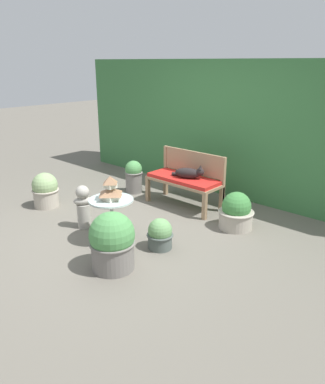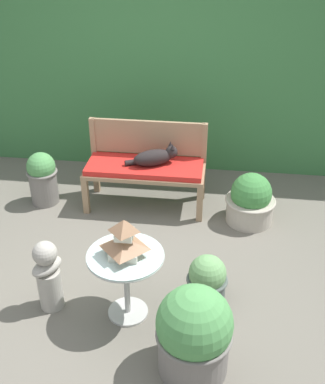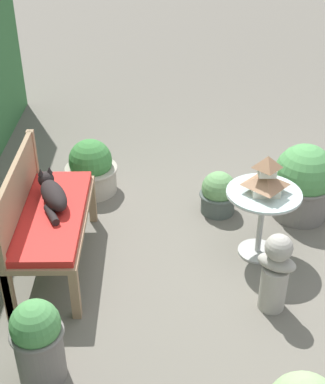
{
  "view_description": "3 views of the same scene",
  "coord_description": "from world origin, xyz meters",
  "px_view_note": "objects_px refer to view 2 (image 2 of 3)",
  "views": [
    {
      "loc": [
        3.53,
        -3.15,
        2.2
      ],
      "look_at": [
        0.05,
        0.67,
        0.39
      ],
      "focal_mm": 35.0,
      "sensor_mm": 36.0,
      "label": 1
    },
    {
      "loc": [
        0.72,
        -3.02,
        2.72
      ],
      "look_at": [
        0.24,
        0.78,
        0.43
      ],
      "focal_mm": 45.0,
      "sensor_mm": 36.0,
      "label": 2
    },
    {
      "loc": [
        -3.25,
        0.45,
        2.66
      ],
      "look_at": [
        0.07,
        0.41,
        0.6
      ],
      "focal_mm": 50.0,
      "sensor_mm": 36.0,
      "label": 3
    }
  ],
  "objects_px": {
    "pagoda_birdhouse": "(125,240)",
    "potted_plant_table_far": "(207,279)",
    "potted_plant_bench_right": "(250,201)",
    "patio_table": "(126,268)",
    "potted_plant_hedge_corner": "(194,333)",
    "potted_plant_bench_left": "(43,177)",
    "cat": "(155,157)",
    "garden_bench": "(145,170)",
    "garden_bust": "(48,275)"
  },
  "relations": [
    {
      "from": "pagoda_birdhouse",
      "to": "potted_plant_table_far",
      "type": "xyz_separation_m",
      "value": [
        0.59,
        0.26,
        -0.51
      ]
    },
    {
      "from": "potted_plant_bench_right",
      "to": "patio_table",
      "type": "bearing_deg",
      "value": -124.35
    },
    {
      "from": "potted_plant_hedge_corner",
      "to": "potted_plant_bench_left",
      "type": "distance_m",
      "value": 2.59
    },
    {
      "from": "pagoda_birdhouse",
      "to": "potted_plant_bench_left",
      "type": "relative_size",
      "value": 0.53
    },
    {
      "from": "cat",
      "to": "potted_plant_bench_right",
      "type": "distance_m",
      "value": 1.04
    },
    {
      "from": "garden_bench",
      "to": "cat",
      "type": "relative_size",
      "value": 2.32
    },
    {
      "from": "pagoda_birdhouse",
      "to": "garden_bust",
      "type": "bearing_deg",
      "value": 179.5
    },
    {
      "from": "pagoda_birdhouse",
      "to": "potted_plant_hedge_corner",
      "type": "bearing_deg",
      "value": -39.99
    },
    {
      "from": "pagoda_birdhouse",
      "to": "patio_table",
      "type": "bearing_deg",
      "value": 90.0
    },
    {
      "from": "pagoda_birdhouse",
      "to": "garden_bust",
      "type": "relative_size",
      "value": 0.49
    },
    {
      "from": "potted_plant_bench_right",
      "to": "garden_bench",
      "type": "bearing_deg",
      "value": 171.42
    },
    {
      "from": "garden_bench",
      "to": "potted_plant_hedge_corner",
      "type": "bearing_deg",
      "value": -72.33
    },
    {
      "from": "garden_bust",
      "to": "potted_plant_hedge_corner",
      "type": "bearing_deg",
      "value": -82.61
    },
    {
      "from": "potted_plant_hedge_corner",
      "to": "potted_plant_table_far",
      "type": "height_order",
      "value": "potted_plant_hedge_corner"
    },
    {
      "from": "patio_table",
      "to": "potted_plant_bench_right",
      "type": "height_order",
      "value": "patio_table"
    },
    {
      "from": "garden_bench",
      "to": "potted_plant_bench_right",
      "type": "height_order",
      "value": "potted_plant_bench_right"
    },
    {
      "from": "potted_plant_hedge_corner",
      "to": "potted_plant_bench_right",
      "type": "relative_size",
      "value": 1.29
    },
    {
      "from": "cat",
      "to": "patio_table",
      "type": "bearing_deg",
      "value": -115.17
    },
    {
      "from": "potted_plant_bench_right",
      "to": "potted_plant_table_far",
      "type": "height_order",
      "value": "potted_plant_bench_right"
    },
    {
      "from": "garden_bust",
      "to": "potted_plant_table_far",
      "type": "height_order",
      "value": "garden_bust"
    },
    {
      "from": "pagoda_birdhouse",
      "to": "potted_plant_bench_right",
      "type": "height_order",
      "value": "pagoda_birdhouse"
    },
    {
      "from": "garden_bust",
      "to": "potted_plant_bench_left",
      "type": "xyz_separation_m",
      "value": [
        -0.57,
        1.49,
        -0.01
      ]
    },
    {
      "from": "garden_bench",
      "to": "cat",
      "type": "bearing_deg",
      "value": 1.99
    },
    {
      "from": "garden_bust",
      "to": "cat",
      "type": "bearing_deg",
      "value": 8.01
    },
    {
      "from": "patio_table",
      "to": "garden_bust",
      "type": "bearing_deg",
      "value": 179.5
    },
    {
      "from": "garden_bench",
      "to": "cat",
      "type": "xyz_separation_m",
      "value": [
        0.1,
        0.0,
        0.16
      ]
    },
    {
      "from": "cat",
      "to": "potted_plant_hedge_corner",
      "type": "xyz_separation_m",
      "value": [
        0.54,
        -2.02,
        -0.24
      ]
    },
    {
      "from": "potted_plant_table_far",
      "to": "pagoda_birdhouse",
      "type": "bearing_deg",
      "value": -156.31
    },
    {
      "from": "pagoda_birdhouse",
      "to": "potted_plant_hedge_corner",
      "type": "distance_m",
      "value": 0.79
    },
    {
      "from": "potted_plant_bench_right",
      "to": "garden_bust",
      "type": "bearing_deg",
      "value": -138.21
    },
    {
      "from": "garden_bench",
      "to": "potted_plant_hedge_corner",
      "type": "xyz_separation_m",
      "value": [
        0.64,
        -2.02,
        -0.09
      ]
    },
    {
      "from": "garden_bench",
      "to": "potted_plant_hedge_corner",
      "type": "distance_m",
      "value": 2.12
    },
    {
      "from": "garden_bench",
      "to": "potted_plant_hedge_corner",
      "type": "relative_size",
      "value": 1.82
    },
    {
      "from": "patio_table",
      "to": "garden_bust",
      "type": "xyz_separation_m",
      "value": [
        -0.61,
        0.01,
        -0.13
      ]
    },
    {
      "from": "patio_table",
      "to": "potted_plant_table_far",
      "type": "relative_size",
      "value": 1.46
    },
    {
      "from": "potted_plant_bench_right",
      "to": "potted_plant_hedge_corner",
      "type": "bearing_deg",
      "value": -102.98
    },
    {
      "from": "potted_plant_bench_right",
      "to": "potted_plant_bench_left",
      "type": "bearing_deg",
      "value": 177.63
    },
    {
      "from": "garden_bench",
      "to": "garden_bust",
      "type": "bearing_deg",
      "value": -107.69
    },
    {
      "from": "pagoda_birdhouse",
      "to": "potted_plant_hedge_corner",
      "type": "relative_size",
      "value": 0.45
    },
    {
      "from": "potted_plant_hedge_corner",
      "to": "garden_bench",
      "type": "bearing_deg",
      "value": 107.67
    },
    {
      "from": "garden_bust",
      "to": "potted_plant_bench_left",
      "type": "height_order",
      "value": "garden_bust"
    },
    {
      "from": "garden_bench",
      "to": "pagoda_birdhouse",
      "type": "relative_size",
      "value": 4.03
    },
    {
      "from": "cat",
      "to": "garden_bust",
      "type": "bearing_deg",
      "value": -136.36
    },
    {
      "from": "potted_plant_table_far",
      "to": "potted_plant_bench_left",
      "type": "distance_m",
      "value": 2.16
    },
    {
      "from": "garden_bench",
      "to": "garden_bust",
      "type": "xyz_separation_m",
      "value": [
        -0.5,
        -1.56,
        -0.1
      ]
    },
    {
      "from": "garden_bust",
      "to": "potted_plant_table_far",
      "type": "relative_size",
      "value": 1.57
    },
    {
      "from": "potted_plant_table_far",
      "to": "potted_plant_bench_left",
      "type": "xyz_separation_m",
      "value": [
        -1.77,
        1.23,
        0.11
      ]
    },
    {
      "from": "cat",
      "to": "pagoda_birdhouse",
      "type": "relative_size",
      "value": 1.74
    },
    {
      "from": "cat",
      "to": "potted_plant_bench_left",
      "type": "bearing_deg",
      "value": 158.42
    },
    {
      "from": "potted_plant_bench_left",
      "to": "cat",
      "type": "bearing_deg",
      "value": 3.74
    }
  ]
}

